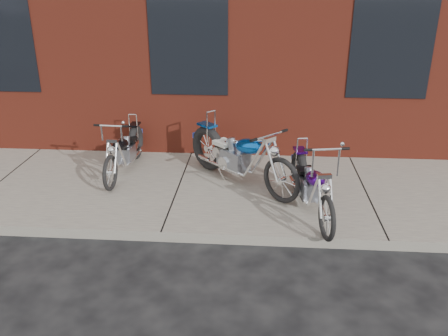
{
  "coord_description": "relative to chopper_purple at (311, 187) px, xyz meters",
  "views": [
    {
      "loc": [
        1.25,
        -5.45,
        3.38
      ],
      "look_at": [
        0.79,
        0.8,
        0.78
      ],
      "focal_mm": 38.0,
      "sensor_mm": 36.0,
      "label": 1
    }
  ],
  "objects": [
    {
      "name": "sidewalk",
      "position": [
        -2.04,
        0.73,
        -0.45
      ],
      "size": [
        22.0,
        3.0,
        0.15
      ],
      "primitive_type": "cube",
      "color": "slate",
      "rests_on": "ground"
    },
    {
      "name": "chopper_third",
      "position": [
        -3.05,
        1.25,
        -0.02
      ],
      "size": [
        0.49,
        2.0,
        1.01
      ],
      "rotation": [
        0.0,
        0.0,
        -1.62
      ],
      "color": "black",
      "rests_on": "sidewalk"
    },
    {
      "name": "chopper_blue",
      "position": [
        -1.07,
        0.92,
        0.07
      ],
      "size": [
        1.84,
        1.81,
        1.07
      ],
      "rotation": [
        0.0,
        0.0,
        -0.78
      ],
      "color": "black",
      "rests_on": "sidewalk"
    },
    {
      "name": "ground",
      "position": [
        -2.04,
        -0.77,
        -0.53
      ],
      "size": [
        120.0,
        120.0,
        0.0
      ],
      "primitive_type": "plane",
      "color": "black",
      "rests_on": "ground"
    },
    {
      "name": "chopper_purple",
      "position": [
        0.0,
        0.0,
        0.0
      ],
      "size": [
        0.59,
        2.08,
        1.18
      ],
      "rotation": [
        0.0,
        0.0,
        -1.4
      ],
      "color": "black",
      "rests_on": "sidewalk"
    }
  ]
}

